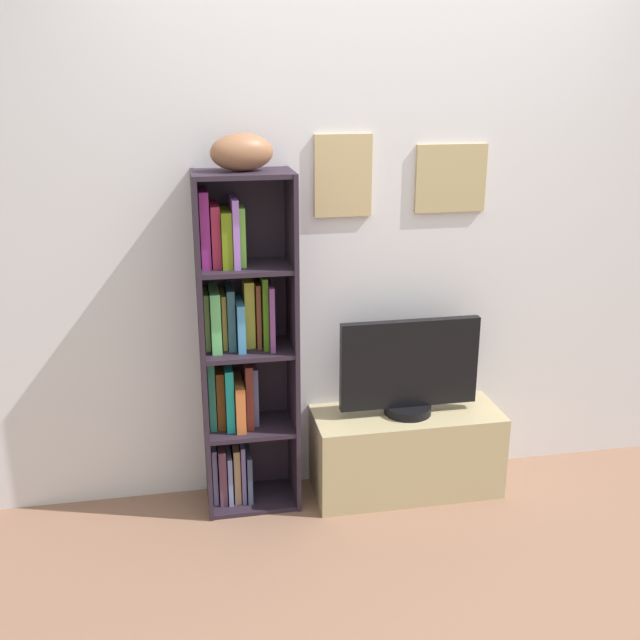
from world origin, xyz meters
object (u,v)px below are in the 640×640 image
(television, at_px, (409,369))
(football, at_px, (242,152))
(bookshelf, at_px, (239,348))
(tv_stand, at_px, (406,452))

(television, bearing_deg, football, 177.06)
(bookshelf, xyz_separation_m, television, (0.77, -0.07, -0.13))
(television, bearing_deg, bookshelf, 174.97)
(bookshelf, bearing_deg, tv_stand, -5.11)
(football, bearing_deg, bookshelf, 141.04)
(bookshelf, relative_size, television, 2.37)
(football, bearing_deg, television, -2.94)
(tv_stand, xyz_separation_m, television, (-0.00, 0.00, 0.43))
(bookshelf, height_order, television, bookshelf)
(football, xyz_separation_m, television, (0.74, -0.04, -0.99))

